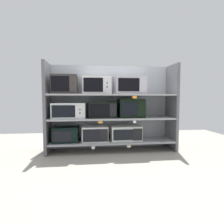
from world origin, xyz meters
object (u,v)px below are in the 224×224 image
object	(u,v)px
microwave_5	(131,108)
microwave_0	(66,134)
microwave_6	(65,85)
microwave_8	(130,85)
microwave_2	(126,133)
microwave_4	(102,110)
microwave_1	(95,134)
microwave_7	(97,85)
microwave_3	(69,111)

from	to	relation	value
microwave_5	microwave_0	bearing A→B (deg)	-180.00
microwave_5	microwave_6	distance (m)	1.26
microwave_8	microwave_0	bearing A→B (deg)	-180.00
microwave_8	microwave_2	bearing A→B (deg)	-179.99
microwave_4	microwave_2	bearing A→B (deg)	0.03
microwave_0	microwave_8	size ratio (longest dim) A/B	0.82
microwave_0	microwave_4	world-z (taller)	microwave_4
microwave_2	microwave_0	bearing A→B (deg)	180.00
microwave_1	microwave_6	bearing A→B (deg)	179.99
microwave_5	microwave_7	size ratio (longest dim) A/B	0.92
microwave_0	microwave_7	bearing A→B (deg)	-0.03
microwave_4	microwave_5	size ratio (longest dim) A/B	1.07
microwave_0	microwave_3	distance (m)	0.43
microwave_5	microwave_7	distance (m)	0.75
microwave_2	microwave_1	bearing A→B (deg)	-179.97
microwave_0	microwave_7	distance (m)	1.04
microwave_5	microwave_8	world-z (taller)	microwave_8
microwave_1	microwave_2	distance (m)	0.57
microwave_5	microwave_6	bearing A→B (deg)	-179.99
microwave_3	microwave_8	bearing A→B (deg)	0.01
microwave_3	microwave_2	bearing A→B (deg)	0.01
microwave_6	microwave_7	size ratio (longest dim) A/B	0.88
microwave_3	microwave_8	world-z (taller)	microwave_8
microwave_0	microwave_5	distance (m)	1.27
microwave_2	microwave_5	bearing A→B (deg)	0.00
microwave_1	microwave_3	distance (m)	0.62
microwave_3	microwave_6	world-z (taller)	microwave_6
microwave_1	microwave_2	xyz separation A→B (m)	(0.57, 0.00, -0.00)
microwave_0	microwave_1	size ratio (longest dim) A/B	0.96
microwave_4	microwave_5	distance (m)	0.53
microwave_2	microwave_8	world-z (taller)	microwave_8
microwave_3	microwave_8	xyz separation A→B (m)	(1.10, 0.00, 0.45)
microwave_3	microwave_8	distance (m)	1.19
microwave_3	microwave_7	bearing A→B (deg)	-0.01
microwave_0	microwave_3	world-z (taller)	microwave_3
microwave_0	microwave_8	distance (m)	1.46
microwave_8	microwave_6	bearing A→B (deg)	-179.99
microwave_2	microwave_3	distance (m)	1.11
microwave_7	microwave_8	distance (m)	0.61
microwave_2	microwave_6	xyz separation A→B (m)	(-1.10, -0.00, 0.89)
microwave_7	microwave_3	bearing A→B (deg)	179.99
microwave_4	microwave_6	distance (m)	0.80
microwave_3	microwave_6	size ratio (longest dim) A/B	1.31
microwave_3	microwave_5	distance (m)	1.12
microwave_1	microwave_3	world-z (taller)	microwave_3
microwave_0	microwave_8	bearing A→B (deg)	0.00
microwave_5	microwave_7	bearing A→B (deg)	-179.98
microwave_2	microwave_7	bearing A→B (deg)	-179.97
microwave_2	microwave_6	distance (m)	1.41
microwave_2	microwave_7	world-z (taller)	microwave_7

